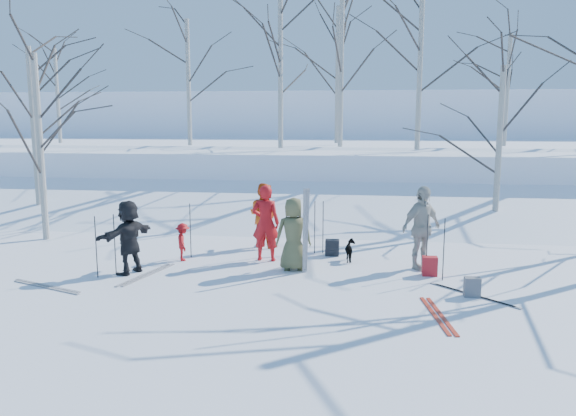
# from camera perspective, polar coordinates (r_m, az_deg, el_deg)

# --- Properties ---
(ground) EXTENTS (120.00, 120.00, 0.00)m
(ground) POSITION_cam_1_polar(r_m,az_deg,el_deg) (12.05, -0.94, -7.26)
(ground) COLOR white
(ground) RESTS_ON ground
(snow_ramp) EXTENTS (70.00, 9.49, 4.12)m
(snow_ramp) POSITION_cam_1_polar(r_m,az_deg,el_deg) (18.79, 2.19, -0.79)
(snow_ramp) COLOR white
(snow_ramp) RESTS_ON ground
(snow_plateau) EXTENTS (70.00, 18.00, 2.20)m
(snow_plateau) POSITION_cam_1_polar(r_m,az_deg,el_deg) (28.58, 4.08, 4.36)
(snow_plateau) COLOR white
(snow_plateau) RESTS_ON ground
(far_hill) EXTENTS (90.00, 30.00, 6.00)m
(far_hill) POSITION_cam_1_polar(r_m,az_deg,el_deg) (49.48, 5.58, 7.56)
(far_hill) COLOR white
(far_hill) RESTS_ON ground
(skier_olive_center) EXTENTS (0.88, 0.64, 1.65)m
(skier_olive_center) POSITION_cam_1_polar(r_m,az_deg,el_deg) (12.58, 0.57, -2.66)
(skier_olive_center) COLOR brown
(skier_olive_center) RESTS_ON ground
(skier_red_north) EXTENTS (0.68, 0.46, 1.83)m
(skier_red_north) POSITION_cam_1_polar(r_m,az_deg,el_deg) (13.41, -2.28, -1.53)
(skier_red_north) COLOR #B21014
(skier_red_north) RESTS_ON ground
(skier_redor_behind) EXTENTS (1.01, 0.91, 1.70)m
(skier_redor_behind) POSITION_cam_1_polar(r_m,az_deg,el_deg) (14.88, -2.53, -0.72)
(skier_redor_behind) COLOR #CA4A0F
(skier_redor_behind) RESTS_ON ground
(skier_red_seated) EXTENTS (0.53, 0.67, 0.91)m
(skier_red_seated) POSITION_cam_1_polar(r_m,az_deg,el_deg) (13.71, -10.63, -3.41)
(skier_red_seated) COLOR #B21014
(skier_red_seated) RESTS_ON ground
(skier_cream_east) EXTENTS (1.15, 1.07, 1.90)m
(skier_cream_east) POSITION_cam_1_polar(r_m,az_deg,el_deg) (13.02, 13.40, -1.96)
(skier_cream_east) COLOR beige
(skier_cream_east) RESTS_ON ground
(skier_grey_west) EXTENTS (1.06, 1.58, 1.63)m
(skier_grey_west) POSITION_cam_1_polar(r_m,az_deg,el_deg) (12.81, -15.87, -2.85)
(skier_grey_west) COLOR black
(skier_grey_west) RESTS_ON ground
(dog) EXTENTS (0.36, 0.64, 0.51)m
(dog) POSITION_cam_1_polar(r_m,az_deg,el_deg) (13.55, 6.41, -4.33)
(dog) COLOR black
(dog) RESTS_ON ground
(upright_ski_left) EXTENTS (0.09, 0.16, 1.90)m
(upright_ski_left) POSITION_cam_1_polar(r_m,az_deg,el_deg) (12.28, 1.69, -2.37)
(upright_ski_left) COLOR silver
(upright_ski_left) RESTS_ON ground
(upright_ski_right) EXTENTS (0.15, 0.23, 1.89)m
(upright_ski_right) POSITION_cam_1_polar(r_m,az_deg,el_deg) (12.35, 1.91, -2.31)
(upright_ski_right) COLOR silver
(upright_ski_right) RESTS_ON ground
(ski_pair_a) EXTENTS (2.10, 2.10, 0.02)m
(ski_pair_a) POSITION_cam_1_polar(r_m,az_deg,el_deg) (11.56, 18.28, -8.40)
(ski_pair_a) COLOR silver
(ski_pair_a) RESTS_ON ground
(ski_pair_b) EXTENTS (1.47, 2.03, 0.02)m
(ski_pair_b) POSITION_cam_1_polar(r_m,az_deg,el_deg) (12.53, -23.32, -7.34)
(ski_pair_b) COLOR silver
(ski_pair_b) RESTS_ON ground
(ski_pair_c) EXTENTS (1.10, 1.99, 0.02)m
(ski_pair_c) POSITION_cam_1_polar(r_m,az_deg,el_deg) (12.73, -14.16, -6.59)
(ski_pair_c) COLOR silver
(ski_pair_c) RESTS_ON ground
(ski_pair_d) EXTENTS (0.69, 1.95, 0.02)m
(ski_pair_d) POSITION_cam_1_polar(r_m,az_deg,el_deg) (10.27, 14.99, -10.48)
(ski_pair_d) COLOR #B32C19
(ski_pair_d) RESTS_ON ground
(ski_pole_a) EXTENTS (0.02, 0.02, 1.34)m
(ski_pole_a) POSITION_cam_1_polar(r_m,az_deg,el_deg) (12.24, 15.54, -4.09)
(ski_pole_a) COLOR black
(ski_pole_a) RESTS_ON ground
(ski_pole_b) EXTENTS (0.02, 0.02, 1.34)m
(ski_pole_b) POSITION_cam_1_polar(r_m,az_deg,el_deg) (12.71, -18.91, -3.77)
(ski_pole_b) COLOR black
(ski_pole_b) RESTS_ON ground
(ski_pole_c) EXTENTS (0.02, 0.02, 1.34)m
(ski_pole_c) POSITION_cam_1_polar(r_m,az_deg,el_deg) (14.17, 3.58, -1.98)
(ski_pole_c) COLOR black
(ski_pole_c) RESTS_ON ground
(ski_pole_d) EXTENTS (0.02, 0.02, 1.34)m
(ski_pole_d) POSITION_cam_1_polar(r_m,az_deg,el_deg) (13.95, -9.89, -2.27)
(ski_pole_d) COLOR black
(ski_pole_d) RESTS_ON ground
(ski_pole_e) EXTENTS (0.02, 0.02, 1.34)m
(ski_pole_e) POSITION_cam_1_polar(r_m,az_deg,el_deg) (14.15, 2.73, -1.98)
(ski_pole_e) COLOR black
(ski_pole_e) RESTS_ON ground
(ski_pole_f) EXTENTS (0.02, 0.02, 1.34)m
(ski_pole_f) POSITION_cam_1_polar(r_m,az_deg,el_deg) (12.84, -17.19, -3.56)
(ski_pole_f) COLOR black
(ski_pole_f) RESTS_ON ground
(ski_pole_g) EXTENTS (0.02, 0.02, 1.34)m
(ski_pole_g) POSITION_cam_1_polar(r_m,az_deg,el_deg) (12.62, 13.94, -3.63)
(ski_pole_g) COLOR black
(ski_pole_g) RESTS_ON ground
(backpack_red) EXTENTS (0.32, 0.22, 0.42)m
(backpack_red) POSITION_cam_1_polar(r_m,az_deg,el_deg) (12.66, 14.20, -5.74)
(backpack_red) COLOR #AE1A20
(backpack_red) RESTS_ON ground
(backpack_grey) EXTENTS (0.30, 0.20, 0.38)m
(backpack_grey) POSITION_cam_1_polar(r_m,az_deg,el_deg) (11.44, 18.21, -7.64)
(backpack_grey) COLOR #5A5B61
(backpack_grey) RESTS_ON ground
(backpack_dark) EXTENTS (0.34, 0.24, 0.40)m
(backpack_dark) POSITION_cam_1_polar(r_m,az_deg,el_deg) (14.06, 4.51, -4.03)
(backpack_dark) COLOR black
(backpack_dark) RESTS_ON ground
(birch_plateau_a) EXTENTS (5.01, 5.01, 6.30)m
(birch_plateau_a) POSITION_cam_1_polar(r_m,az_deg,el_deg) (23.52, 5.43, 13.90)
(birch_plateau_a) COLOR silver
(birch_plateau_a) RESTS_ON snow_plateau
(birch_plateau_b) EXTENTS (4.33, 4.33, 5.32)m
(birch_plateau_b) POSITION_cam_1_polar(r_m,az_deg,el_deg) (25.08, -10.08, 12.40)
(birch_plateau_b) COLOR silver
(birch_plateau_b) RESTS_ON snow_plateau
(birch_plateau_d) EXTENTS (4.83, 4.83, 6.05)m
(birch_plateau_d) POSITION_cam_1_polar(r_m,az_deg,el_deg) (21.93, 13.26, 13.72)
(birch_plateau_d) COLOR silver
(birch_plateau_d) RESTS_ON snow_plateau
(birch_plateau_e) EXTENTS (4.96, 4.96, 6.22)m
(birch_plateau_e) POSITION_cam_1_polar(r_m,az_deg,el_deg) (26.81, 5.05, 13.25)
(birch_plateau_e) COLOR silver
(birch_plateau_e) RESTS_ON snow_plateau
(birch_plateau_f) EXTENTS (3.64, 3.64, 4.34)m
(birch_plateau_f) POSITION_cam_1_polar(r_m,az_deg,el_deg) (28.83, -22.37, 10.45)
(birch_plateau_f) COLOR silver
(birch_plateau_f) RESTS_ON snow_plateau
(birch_plateau_g) EXTENTS (3.86, 3.86, 4.65)m
(birch_plateau_g) POSITION_cam_1_polar(r_m,az_deg,el_deg) (25.73, 21.38, 11.09)
(birch_plateau_g) COLOR silver
(birch_plateau_g) RESTS_ON snow_plateau
(birch_plateau_i) EXTENTS (4.77, 4.77, 5.95)m
(birch_plateau_i) POSITION_cam_1_polar(r_m,az_deg,el_deg) (22.42, -0.77, 13.73)
(birch_plateau_i) COLOR silver
(birch_plateau_i) RESTS_ON snow_plateau
(birch_edge_a) EXTENTS (4.19, 4.19, 5.13)m
(birch_edge_a) POSITION_cam_1_polar(r_m,az_deg,el_deg) (17.01, -23.87, 5.57)
(birch_edge_a) COLOR silver
(birch_edge_a) RESTS_ON ground
(birch_edge_d) EXTENTS (4.57, 4.57, 5.67)m
(birch_edge_d) POSITION_cam_1_polar(r_m,az_deg,el_deg) (20.35, -24.37, 6.77)
(birch_edge_d) COLOR silver
(birch_edge_d) RESTS_ON ground
(birch_edge_e) EXTENTS (4.04, 4.04, 4.92)m
(birch_edge_e) POSITION_cam_1_polar(r_m,az_deg,el_deg) (18.01, 20.64, 5.59)
(birch_edge_e) COLOR silver
(birch_edge_e) RESTS_ON ground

